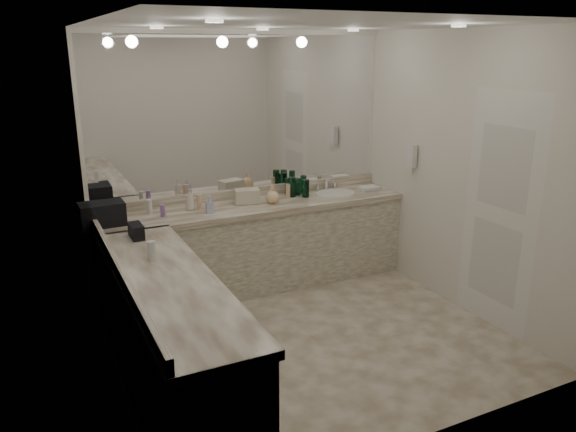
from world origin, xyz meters
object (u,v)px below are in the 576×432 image
sink (336,194)px  black_toiletry_bag (102,214)px  wall_phone (412,156)px  soap_bottle_a (190,200)px  soap_bottle_b (210,204)px  cream_cosmetic_case (247,196)px  soap_bottle_c (273,195)px  hand_towel (369,188)px

sink → black_toiletry_bag: bearing=-178.7°
wall_phone → sink: bearing=140.4°
soap_bottle_a → sink: bearing=-2.6°
black_toiletry_bag → soap_bottle_a: black_toiletry_bag is taller
soap_bottle_a → soap_bottle_b: bearing=-49.7°
soap_bottle_b → cream_cosmetic_case: bearing=19.3°
soap_bottle_a → soap_bottle_b: (0.14, -0.17, -0.02)m
wall_phone → soap_bottle_c: 1.50m
black_toiletry_bag → hand_towel: (2.87, 0.04, -0.09)m
wall_phone → cream_cosmetic_case: wall_phone is taller
cream_cosmetic_case → soap_bottle_b: size_ratio=1.49×
black_toiletry_bag → cream_cosmetic_case: (1.44, 0.11, -0.04)m
wall_phone → hand_towel: wall_phone is taller
black_toiletry_bag → cream_cosmetic_case: size_ratio=1.55×
cream_cosmetic_case → soap_bottle_a: 0.60m
cream_cosmetic_case → hand_towel: (1.43, -0.08, -0.05)m
soap_bottle_a → cream_cosmetic_case: bearing=-1.2°
black_toiletry_bag → sink: bearing=1.3°
sink → hand_towel: size_ratio=2.02×
soap_bottle_a → black_toiletry_bag: bearing=-171.4°
soap_bottle_b → hand_towel: bearing=2.4°
sink → soap_bottle_b: size_ratio=2.65×
cream_cosmetic_case → soap_bottle_c: size_ratio=1.37×
sink → soap_bottle_b: (-1.46, -0.10, 0.09)m
sink → soap_bottle_a: (-1.61, 0.07, 0.11)m
hand_towel → soap_bottle_b: 1.88m
soap_bottle_a → hand_towel: bearing=-2.6°
sink → black_toiletry_bag: (-2.45, -0.06, 0.12)m
wall_phone → hand_towel: (-0.18, 0.48, -0.43)m
black_toiletry_bag → soap_bottle_b: size_ratio=2.32×
soap_bottle_c → cream_cosmetic_case: bearing=155.0°
hand_towel → soap_bottle_c: soap_bottle_c is taller
black_toiletry_bag → soap_bottle_c: bearing=0.2°
black_toiletry_bag → soap_bottle_a: 0.85m
soap_bottle_b → soap_bottle_c: bearing=4.0°
cream_cosmetic_case → soap_bottle_b: bearing=-147.8°
sink → soap_bottle_a: soap_bottle_a is taller
black_toiletry_bag → soap_bottle_b: black_toiletry_bag is taller
wall_phone → hand_towel: bearing=111.0°
soap_bottle_a → soap_bottle_c: soap_bottle_a is taller
cream_cosmetic_case → soap_bottle_b: (-0.45, -0.16, 0.01)m
soap_bottle_b → soap_bottle_a: bearing=130.3°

